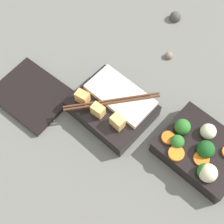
# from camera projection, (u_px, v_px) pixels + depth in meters

# --- Properties ---
(ground_plane) EXTENTS (3.00, 3.00, 0.00)m
(ground_plane) POSITION_uv_depth(u_px,v_px,m) (150.00, 129.00, 0.72)
(ground_plane) COLOR slate
(bento_tray_vegetable) EXTENTS (0.18, 0.15, 0.07)m
(bento_tray_vegetable) POSITION_uv_depth(u_px,v_px,m) (201.00, 150.00, 0.67)
(bento_tray_vegetable) COLOR black
(bento_tray_vegetable) RESTS_ON ground_plane
(bento_tray_rice) EXTENTS (0.18, 0.18, 0.07)m
(bento_tray_rice) POSITION_uv_depth(u_px,v_px,m) (113.00, 107.00, 0.72)
(bento_tray_rice) COLOR black
(bento_tray_rice) RESTS_ON ground_plane
(bento_lid) EXTENTS (0.18, 0.15, 0.01)m
(bento_lid) POSITION_uv_depth(u_px,v_px,m) (32.00, 95.00, 0.75)
(bento_lid) COLOR black
(bento_lid) RESTS_ON ground_plane
(pebble_0) EXTENTS (0.02, 0.02, 0.02)m
(pebble_0) POSITION_uv_depth(u_px,v_px,m) (169.00, 56.00, 0.81)
(pebble_0) COLOR #7A6B5B
(pebble_0) RESTS_ON ground_plane
(pebble_1) EXTENTS (0.03, 0.03, 0.03)m
(pebble_1) POSITION_uv_depth(u_px,v_px,m) (175.00, 17.00, 0.87)
(pebble_1) COLOR #474442
(pebble_1) RESTS_ON ground_plane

